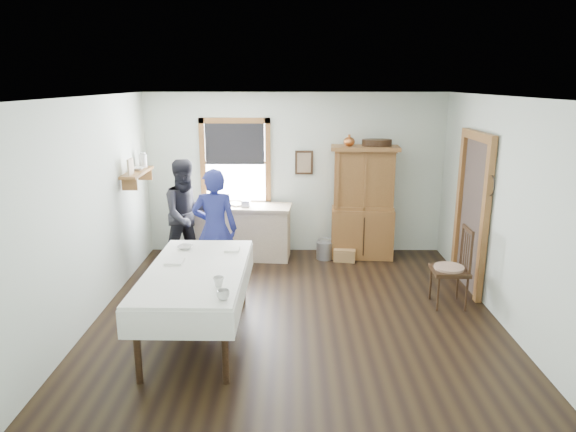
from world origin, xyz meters
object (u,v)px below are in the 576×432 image
at_px(pail, 325,250).
at_px(figure_dark, 188,219).
at_px(wicker_basket, 345,255).
at_px(spindle_chair, 450,267).
at_px(woman_blue, 215,234).
at_px(work_counter, 244,232).
at_px(china_hutch, 363,203).
at_px(dining_table, 198,303).

xyz_separation_m(pail, figure_dark, (-2.16, -0.44, 0.66)).
distance_m(wicker_basket, figure_dark, 2.61).
height_order(spindle_chair, figure_dark, figure_dark).
xyz_separation_m(pail, woman_blue, (-1.62, -1.22, 0.65)).
distance_m(work_counter, woman_blue, 1.37).
relative_size(wicker_basket, woman_blue, 0.22).
bearing_deg(woman_blue, wicker_basket, -152.17).
xyz_separation_m(work_counter, woman_blue, (-0.28, -1.29, 0.35)).
bearing_deg(pail, woman_blue, -143.00).
bearing_deg(china_hutch, pail, -164.12).
height_order(work_counter, china_hutch, china_hutch).
distance_m(work_counter, figure_dark, 1.02).
distance_m(dining_table, pail, 3.18).
relative_size(china_hutch, figure_dark, 1.16).
xyz_separation_m(spindle_chair, wicker_basket, (-1.18, 1.73, -0.43)).
distance_m(dining_table, woman_blue, 1.55).
relative_size(work_counter, spindle_chair, 1.46).
relative_size(work_counter, dining_table, 0.74).
bearing_deg(spindle_chair, wicker_basket, 126.37).
bearing_deg(spindle_chair, work_counter, 148.58).
height_order(dining_table, figure_dark, figure_dark).
bearing_deg(wicker_basket, china_hutch, 36.06).
distance_m(china_hutch, wicker_basket, 0.91).
bearing_deg(wicker_basket, dining_table, -126.49).
distance_m(work_counter, china_hutch, 2.03).
bearing_deg(pail, work_counter, 177.19).
bearing_deg(dining_table, wicker_basket, 53.51).
bearing_deg(work_counter, wicker_basket, -0.54).
relative_size(dining_table, wicker_basket, 6.12).
xyz_separation_m(wicker_basket, woman_blue, (-1.95, -1.13, 0.70)).
xyz_separation_m(dining_table, woman_blue, (-0.00, 1.50, 0.37)).
xyz_separation_m(spindle_chair, pail, (-1.51, 1.82, -0.39)).
distance_m(pail, wicker_basket, 0.34).
height_order(dining_table, spindle_chair, spindle_chair).
distance_m(work_counter, pail, 1.38).
height_order(pail, woman_blue, woman_blue).
relative_size(dining_table, spindle_chair, 1.98).
bearing_deg(work_counter, figure_dark, -143.12).
height_order(spindle_chair, woman_blue, woman_blue).
height_order(dining_table, wicker_basket, dining_table).
height_order(wicker_basket, figure_dark, figure_dark).
xyz_separation_m(dining_table, spindle_chair, (3.13, 0.91, 0.11)).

